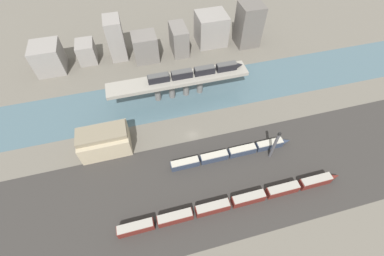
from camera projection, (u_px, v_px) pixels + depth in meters
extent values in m
plane|color=#666056|center=(192.00, 135.00, 109.07)|extent=(400.00, 400.00, 0.00)
cube|color=#33302D|center=(209.00, 185.00, 94.76)|extent=(280.00, 42.00, 0.01)
cube|color=#47606B|center=(179.00, 95.00, 123.73)|extent=(320.00, 27.19, 0.01)
cube|color=gray|center=(178.00, 79.00, 115.84)|extent=(64.41, 9.21, 1.66)
cylinder|color=slate|center=(157.00, 92.00, 118.52)|extent=(2.78, 2.78, 9.18)
cylinder|color=slate|center=(172.00, 89.00, 119.58)|extent=(2.78, 2.78, 9.18)
cylinder|color=slate|center=(186.00, 87.00, 120.64)|extent=(2.78, 2.78, 9.18)
cylinder|color=slate|center=(200.00, 84.00, 121.70)|extent=(2.78, 2.78, 9.18)
cube|color=black|center=(159.00, 79.00, 112.57)|extent=(9.42, 3.04, 3.13)
cube|color=#4C4C4C|center=(158.00, 75.00, 111.18)|extent=(9.04, 2.79, 0.40)
cube|color=black|center=(182.00, 75.00, 114.21)|extent=(9.42, 3.04, 3.13)
cube|color=#4C4C4C|center=(182.00, 71.00, 112.82)|extent=(9.04, 2.79, 0.40)
cube|color=black|center=(204.00, 71.00, 115.86)|extent=(9.42, 3.04, 3.13)
cube|color=#4C4C4C|center=(205.00, 68.00, 114.46)|extent=(9.04, 2.79, 0.40)
cube|color=black|center=(227.00, 67.00, 117.50)|extent=(9.42, 3.04, 3.13)
cube|color=#4C4C4C|center=(227.00, 64.00, 116.11)|extent=(9.04, 2.79, 0.40)
cone|color=black|center=(239.00, 65.00, 118.61)|extent=(3.30, 2.73, 2.73)
cube|color=#5B1E19|center=(136.00, 228.00, 83.60)|extent=(11.94, 3.09, 3.51)
cube|color=#9E998E|center=(135.00, 226.00, 82.06)|extent=(11.46, 2.84, 0.40)
cube|color=#5B1E19|center=(175.00, 218.00, 85.64)|extent=(11.94, 3.09, 3.51)
cube|color=#9E998E|center=(175.00, 216.00, 84.10)|extent=(11.46, 2.84, 0.40)
cube|color=#5B1E19|center=(213.00, 208.00, 87.68)|extent=(11.94, 3.09, 3.51)
cube|color=#9E998E|center=(213.00, 206.00, 86.14)|extent=(11.46, 2.84, 0.40)
cube|color=#5B1E19|center=(248.00, 199.00, 89.73)|extent=(11.94, 3.09, 3.51)
cube|color=#9E998E|center=(249.00, 196.00, 88.19)|extent=(11.46, 2.84, 0.40)
cube|color=#5B1E19|center=(282.00, 190.00, 91.77)|extent=(11.94, 3.09, 3.51)
cube|color=#9E998E|center=(284.00, 187.00, 90.23)|extent=(11.46, 2.84, 0.40)
cube|color=#5B1E19|center=(315.00, 181.00, 93.81)|extent=(11.94, 3.09, 3.51)
cube|color=#9E998E|center=(317.00, 179.00, 92.27)|extent=(11.46, 2.84, 0.40)
cone|color=#5B1E19|center=(334.00, 177.00, 95.21)|extent=(4.18, 2.78, 2.78)
cube|color=#2D384C|center=(185.00, 164.00, 98.61)|extent=(11.04, 2.95, 3.03)
cube|color=#B7B2A3|center=(185.00, 162.00, 97.26)|extent=(10.60, 2.71, 0.40)
cube|color=#2D384C|center=(214.00, 157.00, 100.44)|extent=(11.04, 2.95, 3.03)
cube|color=#B7B2A3|center=(214.00, 155.00, 99.09)|extent=(10.60, 2.71, 0.40)
cube|color=#2D384C|center=(242.00, 151.00, 102.27)|extent=(11.04, 2.95, 3.03)
cube|color=#B7B2A3|center=(243.00, 148.00, 100.92)|extent=(10.60, 2.71, 0.40)
cube|color=#2D384C|center=(269.00, 145.00, 104.11)|extent=(11.04, 2.95, 3.03)
cube|color=#B7B2A3|center=(270.00, 142.00, 102.75)|extent=(10.60, 2.71, 0.40)
cone|color=#2D384C|center=(286.00, 141.00, 105.39)|extent=(3.87, 2.65, 2.65)
cube|color=tan|center=(105.00, 142.00, 101.49)|extent=(19.27, 12.09, 8.89)
cube|color=#7C725C|center=(101.00, 133.00, 97.22)|extent=(18.88, 8.46, 1.95)
cylinder|color=#4C4C51|center=(274.00, 146.00, 96.98)|extent=(1.10, 1.10, 14.18)
cube|color=black|center=(279.00, 134.00, 90.92)|extent=(1.00, 0.70, 1.20)
cube|color=gray|center=(48.00, 58.00, 130.18)|extent=(13.84, 14.28, 14.33)
cube|color=gray|center=(87.00, 52.00, 136.29)|extent=(9.01, 11.44, 10.73)
cube|color=gray|center=(116.00, 38.00, 134.34)|extent=(8.25, 12.19, 21.72)
cube|color=slate|center=(145.00, 47.00, 135.79)|extent=(12.55, 11.75, 14.24)
cube|color=slate|center=(179.00, 39.00, 139.74)|extent=(8.23, 15.07, 14.80)
cube|color=gray|center=(211.00, 29.00, 144.40)|extent=(16.33, 15.07, 16.88)
cube|color=#605B56|center=(249.00, 25.00, 141.31)|extent=(12.17, 12.29, 22.87)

